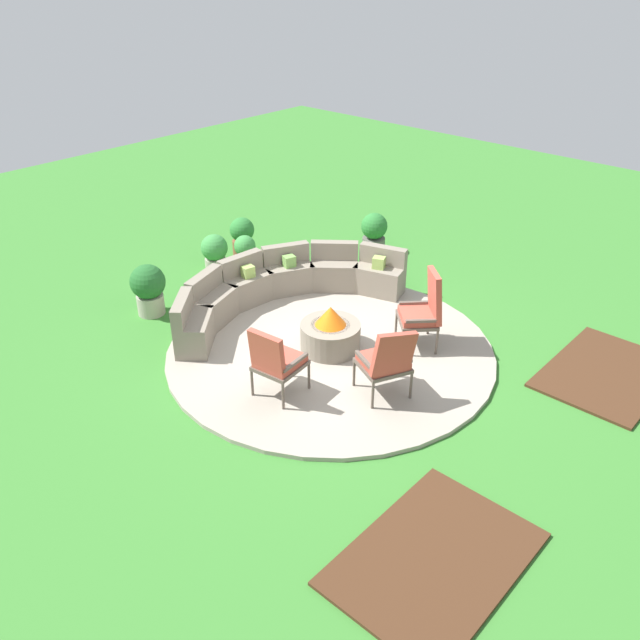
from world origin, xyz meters
name	(u,v)px	position (x,y,z in m)	size (l,w,h in m)	color
ground_plane	(330,352)	(0.00, 0.00, 0.00)	(24.00, 24.00, 0.00)	#387A2D
patio_circle	(330,350)	(0.00, 0.00, 0.03)	(4.67, 4.67, 0.06)	#9E9384
mulch_bed_left	(434,558)	(-2.10, -3.17, 0.02)	(2.03, 1.39, 0.04)	#472B19
mulch_bed_right	(606,373)	(2.10, -3.17, 0.02)	(2.03, 1.39, 0.04)	#472B19
fire_pit	(330,333)	(0.00, 0.00, 0.32)	(0.86, 0.86, 0.68)	gray
curved_stone_bench	(279,288)	(0.44, 1.47, 0.37)	(3.89, 2.07, 0.77)	gray
lounge_chair_front_left	(276,360)	(-1.30, -0.23, 0.59)	(0.67, 0.60, 1.00)	brown
lounge_chair_front_right	(387,360)	(-0.38, -1.27, 0.60)	(0.77, 0.78, 1.04)	brown
lounge_chair_back_left	(425,309)	(0.98, -0.90, 0.64)	(0.78, 0.81, 1.16)	brown
potted_plant_0	(242,236)	(1.43, 3.45, 0.40)	(0.46, 0.46, 0.76)	brown
potted_plant_1	(245,252)	(1.00, 2.90, 0.37)	(0.38, 0.38, 0.69)	brown
potted_plant_2	(374,231)	(3.26, 1.77, 0.41)	(0.50, 0.50, 0.76)	#605B56
potted_plant_3	(215,251)	(0.67, 3.35, 0.37)	(0.48, 0.48, 0.68)	#A89E8E
potted_plant_4	(149,287)	(-1.05, 2.86, 0.46)	(0.55, 0.55, 0.83)	#A89E8E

